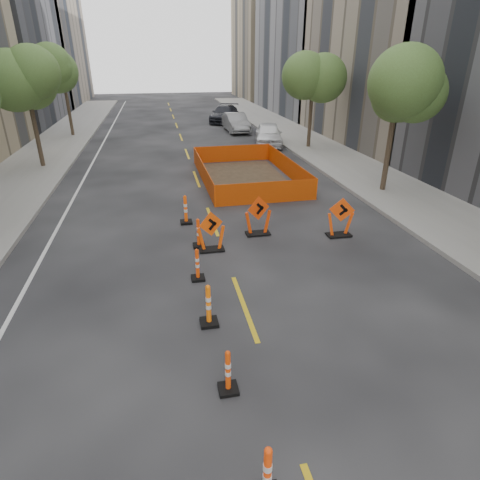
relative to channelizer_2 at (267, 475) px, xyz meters
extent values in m
plane|color=black|center=(0.72, 0.92, -0.54)|extent=(140.00, 140.00, 0.00)
cube|color=gray|center=(9.72, 12.92, -0.47)|extent=(4.00, 90.00, 0.15)
cube|color=gray|center=(-16.28, 56.52, 9.46)|extent=(12.00, 20.00, 20.00)
cube|color=gray|center=(17.72, 24.72, 6.46)|extent=(12.00, 16.00, 14.00)
cube|color=gray|center=(17.72, 41.12, 9.46)|extent=(12.00, 18.00, 20.00)
cube|color=tan|center=(17.72, 59.52, 7.46)|extent=(12.00, 14.00, 16.00)
cylinder|color=#382B1E|center=(-7.68, 20.92, 1.03)|extent=(0.24, 0.24, 3.15)
sphere|color=#465C27|center=(-7.68, 20.92, 4.01)|extent=(2.80, 2.80, 2.80)
cylinder|color=#382B1E|center=(-7.68, 30.92, 1.03)|extent=(0.24, 0.24, 3.15)
sphere|color=#465C27|center=(-7.68, 30.92, 4.01)|extent=(2.80, 2.80, 2.80)
cylinder|color=#382B1E|center=(9.12, 12.92, 1.03)|extent=(0.24, 0.24, 3.15)
sphere|color=#465C27|center=(9.12, 12.92, 4.01)|extent=(2.80, 2.80, 2.80)
cylinder|color=#382B1E|center=(9.12, 22.92, 1.03)|extent=(0.24, 0.24, 3.15)
sphere|color=#465C27|center=(9.12, 22.92, 4.01)|extent=(2.80, 2.80, 2.80)
imported|color=white|center=(6.69, 24.57, 0.24)|extent=(2.78, 4.87, 1.56)
imported|color=gray|center=(5.48, 30.55, 0.21)|extent=(1.73, 4.63, 1.51)
imported|color=black|center=(5.43, 36.08, 0.22)|extent=(3.91, 5.70, 1.53)
camera|label=1|loc=(-1.12, -3.58, 5.37)|focal=30.00mm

